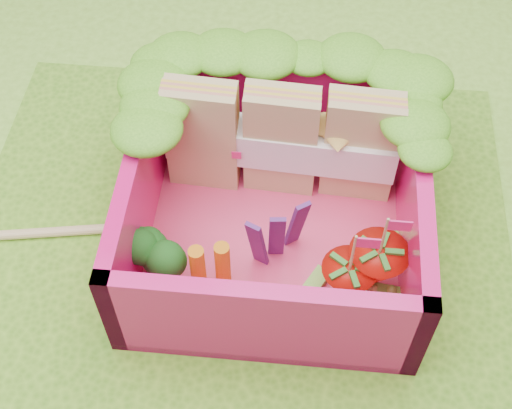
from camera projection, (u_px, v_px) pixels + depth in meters
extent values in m
plane|color=#76B031|center=(234.00, 272.00, 3.34)|extent=(14.00, 14.00, 0.00)
cube|color=#559221|center=(234.00, 271.00, 3.33)|extent=(2.60, 2.60, 0.03)
cube|color=#E33A68|center=(274.00, 234.00, 3.41)|extent=(1.30, 1.30, 0.05)
cube|color=#E4136B|center=(285.00, 105.00, 3.57)|extent=(1.30, 0.07, 0.55)
cube|color=#E4136B|center=(263.00, 325.00, 2.84)|extent=(1.30, 0.07, 0.55)
cube|color=#E4136B|center=(141.00, 192.00, 3.24)|extent=(0.07, 1.30, 0.55)
cube|color=#E4136B|center=(413.00, 213.00, 3.17)|extent=(0.07, 1.30, 0.55)
ellipsoid|color=#40901A|center=(179.00, 53.00, 3.31)|extent=(0.30, 0.30, 0.11)
ellipsoid|color=#40901A|center=(222.00, 55.00, 3.30)|extent=(0.30, 0.30, 0.11)
ellipsoid|color=#40901A|center=(265.00, 58.00, 3.29)|extent=(0.30, 0.30, 0.11)
ellipsoid|color=#40901A|center=(308.00, 61.00, 3.28)|extent=(0.30, 0.30, 0.11)
ellipsoid|color=#40901A|center=(352.00, 64.00, 3.27)|extent=(0.30, 0.30, 0.11)
ellipsoid|color=#40901A|center=(396.00, 66.00, 3.26)|extent=(0.30, 0.30, 0.11)
ellipsoid|color=#40901A|center=(143.00, 127.00, 3.03)|extent=(0.27, 0.27, 0.10)
ellipsoid|color=#40901A|center=(149.00, 104.00, 3.11)|extent=(0.27, 0.27, 0.10)
ellipsoid|color=#40901A|center=(155.00, 81.00, 3.20)|extent=(0.27, 0.27, 0.10)
ellipsoid|color=#40901A|center=(160.00, 60.00, 3.28)|extent=(0.27, 0.27, 0.10)
ellipsoid|color=#40901A|center=(417.00, 146.00, 2.97)|extent=(0.27, 0.27, 0.10)
ellipsoid|color=#40901A|center=(416.00, 122.00, 3.05)|extent=(0.27, 0.27, 0.10)
ellipsoid|color=#40901A|center=(415.00, 99.00, 3.13)|extent=(0.27, 0.27, 0.10)
ellipsoid|color=#40901A|center=(414.00, 77.00, 3.22)|extent=(0.27, 0.27, 0.10)
cube|color=tan|center=(202.00, 135.00, 3.35)|extent=(0.35, 0.17, 0.60)
cube|color=tan|center=(281.00, 140.00, 3.33)|extent=(0.35, 0.17, 0.60)
cube|color=tan|center=(360.00, 146.00, 3.31)|extent=(0.35, 0.17, 0.60)
cube|color=white|center=(281.00, 144.00, 3.35)|extent=(1.10, 0.23, 0.20)
cylinder|color=#67AC53|center=(159.00, 266.00, 3.19)|extent=(0.12, 0.12, 0.13)
ellipsoid|color=#124313|center=(156.00, 250.00, 3.09)|extent=(0.34, 0.34, 0.12)
cylinder|color=orange|center=(198.00, 269.00, 3.09)|extent=(0.07, 0.07, 0.29)
cylinder|color=orange|center=(223.00, 264.00, 3.12)|extent=(0.07, 0.07, 0.26)
cube|color=#4C1B5E|center=(257.00, 244.00, 3.11)|extent=(0.07, 0.05, 0.38)
cube|color=#4C1B5E|center=(277.00, 237.00, 3.14)|extent=(0.07, 0.03, 0.38)
cube|color=#4C1B5E|center=(297.00, 224.00, 3.18)|extent=(0.07, 0.06, 0.38)
cone|color=#BA150B|center=(347.00, 283.00, 3.08)|extent=(0.24, 0.24, 0.24)
cylinder|color=tan|center=(353.00, 253.00, 2.88)|extent=(0.01, 0.01, 0.24)
cube|color=#F02878|center=(368.00, 243.00, 2.82)|extent=(0.10, 0.01, 0.06)
cone|color=#BA150B|center=(376.00, 268.00, 3.11)|extent=(0.26, 0.26, 0.26)
cylinder|color=tan|center=(384.00, 236.00, 2.90)|extent=(0.01, 0.01, 0.24)
cube|color=#F02878|center=(399.00, 226.00, 2.84)|extent=(0.10, 0.01, 0.06)
cube|color=#61A634|center=(381.00, 239.00, 3.33)|extent=(0.30, 0.24, 0.05)
cube|color=#61A634|center=(381.00, 293.00, 3.16)|extent=(0.33, 0.12, 0.05)
cube|color=#61A634|center=(306.00, 296.00, 3.14)|extent=(0.22, 0.31, 0.05)
cube|color=tan|center=(9.00, 235.00, 3.40)|extent=(2.39, 0.46, 0.04)
cube|color=tan|center=(21.00, 233.00, 3.41)|extent=(2.39, 0.46, 0.04)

